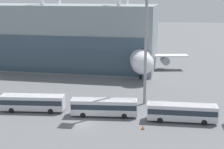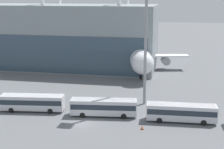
# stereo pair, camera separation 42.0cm
# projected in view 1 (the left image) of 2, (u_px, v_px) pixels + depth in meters

# --- Properties ---
(ground_plane) EXTENTS (440.00, 440.00, 0.00)m
(ground_plane) POSITION_uv_depth(u_px,v_px,m) (83.00, 123.00, 59.49)
(ground_plane) COLOR slate
(airliner_at_gate_far) EXTENTS (30.36, 34.69, 15.11)m
(airliner_at_gate_far) POSITION_uv_depth(u_px,v_px,m) (137.00, 53.00, 99.45)
(airliner_at_gate_far) COLOR white
(airliner_at_gate_far) RESTS_ON ground_plane
(shuttle_bus_1) EXTENTS (12.32, 4.31, 3.12)m
(shuttle_bus_1) POSITION_uv_depth(u_px,v_px,m) (33.00, 102.00, 65.32)
(shuttle_bus_1) COLOR silver
(shuttle_bus_1) RESTS_ON ground_plane
(shuttle_bus_2) EXTENTS (12.32, 4.28, 3.12)m
(shuttle_bus_2) POSITION_uv_depth(u_px,v_px,m) (104.00, 106.00, 62.74)
(shuttle_bus_2) COLOR silver
(shuttle_bus_2) RESTS_ON ground_plane
(shuttle_bus_3) EXTENTS (12.19, 3.43, 3.12)m
(shuttle_bus_3) POSITION_uv_depth(u_px,v_px,m) (182.00, 111.00, 59.98)
(shuttle_bus_3) COLOR silver
(shuttle_bus_3) RESTS_ON ground_plane
(floodlight_mast) EXTENTS (2.34, 2.34, 31.93)m
(floodlight_mast) POSITION_uv_depth(u_px,v_px,m) (147.00, 7.00, 65.62)
(floodlight_mast) COLOR gray
(floodlight_mast) RESTS_ON ground_plane
(traffic_cone_2) EXTENTS (0.55, 0.55, 0.71)m
(traffic_cone_2) POSITION_uv_depth(u_px,v_px,m) (143.00, 127.00, 56.78)
(traffic_cone_2) COLOR black
(traffic_cone_2) RESTS_ON ground_plane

